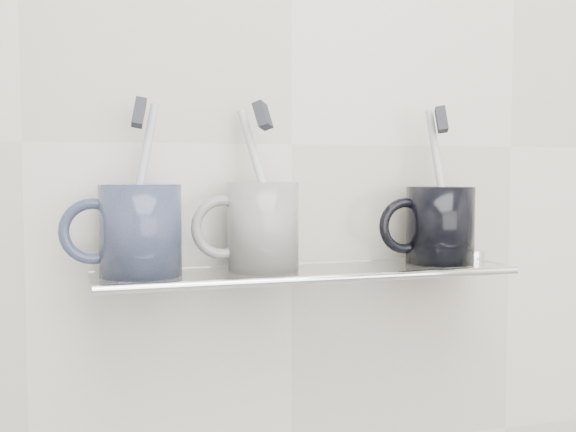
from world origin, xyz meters
name	(u,v)px	position (x,y,z in m)	size (l,w,h in m)	color
wall_back	(292,144)	(0.00, 1.10, 1.25)	(2.50, 2.50, 0.00)	beige
shelf_glass	(307,272)	(0.00, 1.04, 1.10)	(0.50, 0.12, 0.01)	silver
shelf_rail	(323,279)	(0.00, 0.98, 1.10)	(0.01, 0.01, 0.50)	silver
bracket_left	(124,284)	(-0.21, 1.09, 1.09)	(0.02, 0.02, 0.03)	silver
bracket_right	(444,269)	(0.21, 1.09, 1.09)	(0.02, 0.02, 0.03)	silver
mug_left	(141,230)	(-0.19, 1.04, 1.15)	(0.09, 0.09, 0.10)	#1D263C
mug_left_handle	(93,231)	(-0.25, 1.04, 1.15)	(0.07, 0.07, 0.01)	#1D263C
toothbrush_left	(140,185)	(-0.19, 1.04, 1.20)	(0.01, 0.01, 0.19)	#A9AFC7
bristles_left	(139,113)	(-0.19, 1.04, 1.28)	(0.01, 0.02, 0.03)	#282A31
mug_center	(263,226)	(-0.05, 1.04, 1.15)	(0.08, 0.08, 0.10)	silver
mug_center_handle	(223,227)	(-0.10, 1.04, 1.15)	(0.07, 0.07, 0.01)	silver
toothbrush_center	(263,184)	(-0.05, 1.04, 1.20)	(0.01, 0.01, 0.19)	silver
bristles_center	(263,115)	(-0.05, 1.04, 1.28)	(0.01, 0.02, 0.03)	#282A31
mug_right	(440,225)	(0.18, 1.04, 1.15)	(0.09, 0.09, 0.10)	black
mug_right_handle	(405,226)	(0.13, 1.04, 1.15)	(0.07, 0.07, 0.01)	black
toothbrush_right	(441,183)	(0.18, 1.04, 1.20)	(0.01, 0.01, 0.19)	#BDBDBD
bristles_right	(442,120)	(0.18, 1.04, 1.28)	(0.01, 0.02, 0.03)	#282A31
chrome_cap	(472,256)	(0.23, 1.04, 1.11)	(0.03, 0.03, 0.01)	silver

